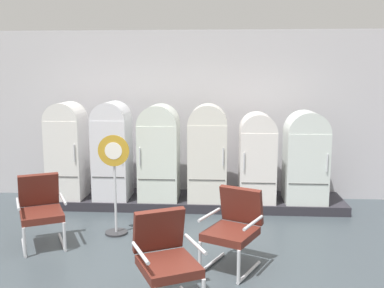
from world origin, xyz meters
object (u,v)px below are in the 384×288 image
object	(u,v)px
sign_stand	(115,187)
refrigerator_5	(306,154)
refrigerator_0	(67,147)
refrigerator_1	(112,147)
armchair_left	(41,207)
armchair_right	(234,225)
refrigerator_2	(159,149)
refrigerator_4	(257,154)
refrigerator_3	(208,150)
armchair_center	(165,255)

from	to	relation	value
sign_stand	refrigerator_5	bearing A→B (deg)	24.67
refrigerator_0	refrigerator_1	size ratio (longest dim) A/B	0.99
armchair_left	sign_stand	world-z (taller)	sign_stand
armchair_left	armchair_right	distance (m)	2.61
armchair_right	armchair_left	bearing A→B (deg)	168.27
refrigerator_1	armchair_left	xyz separation A→B (m)	(-0.55, -1.75, -0.52)
refrigerator_1	refrigerator_2	bearing A→B (deg)	0.31
refrigerator_2	refrigerator_4	distance (m)	1.65
armchair_left	refrigerator_4	bearing A→B (deg)	30.66
armchair_right	refrigerator_3	bearing A→B (deg)	99.61
refrigerator_0	armchair_left	xyz separation A→B (m)	(0.23, -1.73, -0.51)
refrigerator_2	armchair_right	size ratio (longest dim) A/B	1.72
refrigerator_2	refrigerator_3	world-z (taller)	refrigerator_3
refrigerator_0	refrigerator_2	distance (m)	1.58
armchair_right	armchair_center	world-z (taller)	same
armchair_center	refrigerator_2	bearing A→B (deg)	98.93
refrigerator_3	armchair_center	size ratio (longest dim) A/B	1.73
refrigerator_2	armchair_center	distance (m)	3.27
refrigerator_1	sign_stand	size ratio (longest dim) A/B	1.15
armchair_center	sign_stand	bearing A→B (deg)	116.96
armchair_center	refrigerator_5	bearing A→B (deg)	58.74
armchair_left	armchair_center	world-z (taller)	same
refrigerator_0	armchair_right	bearing A→B (deg)	-39.13
refrigerator_1	armchair_right	bearing A→B (deg)	-48.70
refrigerator_5	sign_stand	xyz separation A→B (m)	(-2.89, -1.33, -0.26)
armchair_right	armchair_center	bearing A→B (deg)	-127.61
refrigerator_1	refrigerator_4	distance (m)	2.45
refrigerator_5	refrigerator_4	bearing A→B (deg)	178.25
refrigerator_1	refrigerator_0	bearing A→B (deg)	-178.81
refrigerator_5	armchair_center	size ratio (longest dim) A/B	1.62
refrigerator_0	refrigerator_3	size ratio (longest dim) A/B	1.01
refrigerator_2	armchair_left	world-z (taller)	refrigerator_2
refrigerator_2	armchair_center	size ratio (longest dim) A/B	1.72
refrigerator_1	refrigerator_3	distance (m)	1.62
refrigerator_4	armchair_right	size ratio (longest dim) A/B	1.58
refrigerator_1	armchair_center	xyz separation A→B (m)	(1.30, -3.19, -0.52)
sign_stand	refrigerator_1	bearing A→B (deg)	104.97
refrigerator_4	refrigerator_5	distance (m)	0.79
refrigerator_0	refrigerator_1	bearing A→B (deg)	1.19
refrigerator_5	armchair_right	xyz separation A→B (m)	(-1.24, -2.28, -0.44)
refrigerator_1	armchair_left	distance (m)	1.91
armchair_center	refrigerator_1	bearing A→B (deg)	112.23
refrigerator_0	refrigerator_2	world-z (taller)	refrigerator_0
refrigerator_1	refrigerator_2	size ratio (longest dim) A/B	1.03
refrigerator_0	refrigerator_5	distance (m)	4.02
refrigerator_2	sign_stand	bearing A→B (deg)	-108.68
armchair_left	armchair_right	size ratio (longest dim) A/B	1.00
refrigerator_3	sign_stand	xyz separation A→B (m)	(-1.27, -1.30, -0.32)
armchair_right	refrigerator_1	bearing A→B (deg)	131.30
refrigerator_0	armchair_right	distance (m)	3.62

